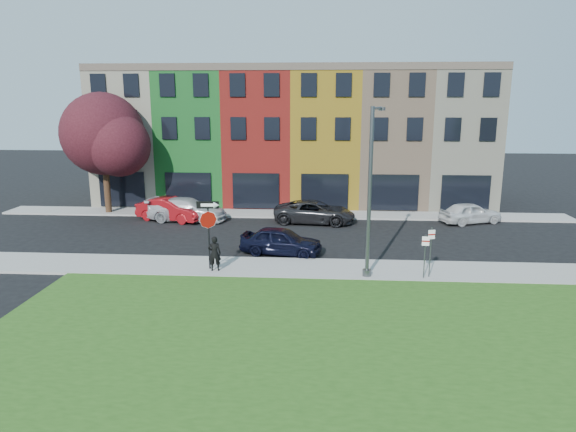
# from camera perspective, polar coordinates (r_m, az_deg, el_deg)

# --- Properties ---
(ground) EXTENTS (120.00, 120.00, 0.00)m
(ground) POSITION_cam_1_polar(r_m,az_deg,el_deg) (22.02, 4.12, -8.56)
(ground) COLOR black
(ground) RESTS_ON ground
(sidewalk_near) EXTENTS (40.00, 3.00, 0.12)m
(sidewalk_near) POSITION_cam_1_polar(r_m,az_deg,el_deg) (24.91, 8.73, -5.95)
(sidewalk_near) COLOR gray
(sidewalk_near) RESTS_ON ground
(sidewalk_far) EXTENTS (40.00, 2.40, 0.12)m
(sidewalk_far) POSITION_cam_1_polar(r_m,az_deg,el_deg) (36.49, -0.67, 0.24)
(sidewalk_far) COLOR gray
(sidewalk_far) RESTS_ON ground
(rowhouse_block) EXTENTS (30.00, 10.12, 10.00)m
(rowhouse_block) POSITION_cam_1_polar(r_m,az_deg,el_deg) (41.86, 0.68, 8.68)
(rowhouse_block) COLOR beige
(rowhouse_block) RESTS_ON ground
(stop_sign) EXTENTS (1.05, 0.12, 3.28)m
(stop_sign) POSITION_cam_1_polar(r_m,az_deg,el_deg) (24.29, -8.85, -0.57)
(stop_sign) COLOR black
(stop_sign) RESTS_ON sidewalk_near
(man) EXTENTS (0.71, 0.55, 1.67)m
(man) POSITION_cam_1_polar(r_m,az_deg,el_deg) (24.38, -8.16, -4.14)
(man) COLOR black
(man) RESTS_ON sidewalk_near
(sedan_near) EXTENTS (3.27, 4.92, 1.46)m
(sedan_near) POSITION_cam_1_polar(r_m,az_deg,el_deg) (27.06, -0.77, -2.78)
(sedan_near) COLOR black
(sedan_near) RESTS_ON ground
(parked_car_red) EXTENTS (4.49, 5.72, 1.56)m
(parked_car_red) POSITION_cam_1_polar(r_m,az_deg,el_deg) (35.49, -12.89, 0.74)
(parked_car_red) COLOR maroon
(parked_car_red) RESTS_ON ground
(parked_car_silver) EXTENTS (2.76, 5.56, 1.54)m
(parked_car_silver) POSITION_cam_1_polar(r_m,az_deg,el_deg) (35.20, -11.12, 0.71)
(parked_car_silver) COLOR #B6B7BB
(parked_car_silver) RESTS_ON ground
(parked_car_dark) EXTENTS (3.58, 5.85, 1.48)m
(parked_car_dark) POSITION_cam_1_polar(r_m,az_deg,el_deg) (34.00, 2.98, 0.46)
(parked_car_dark) COLOR black
(parked_car_dark) RESTS_ON ground
(parked_car_white) EXTENTS (4.34, 5.19, 1.40)m
(parked_car_white) POSITION_cam_1_polar(r_m,az_deg,el_deg) (35.95, 19.60, 0.33)
(parked_car_white) COLOR silver
(parked_car_white) RESTS_ON ground
(street_lamp) EXTENTS (1.01, 2.51, 7.62)m
(street_lamp) POSITION_cam_1_polar(r_m,az_deg,el_deg) (23.18, 9.16, 2.60)
(street_lamp) COLOR #4C4F51
(street_lamp) RESTS_ON sidewalk_near
(parking_sign_a) EXTENTS (0.32, 0.10, 2.02)m
(parking_sign_a) POSITION_cam_1_polar(r_m,az_deg,el_deg) (23.81, 14.98, -3.77)
(parking_sign_a) COLOR #4C4F51
(parking_sign_a) RESTS_ON sidewalk_near
(parking_sign_b) EXTENTS (0.32, 0.12, 2.32)m
(parking_sign_b) POSITION_cam_1_polar(r_m,az_deg,el_deg) (23.99, 15.58, -3.27)
(parking_sign_b) COLOR #4C4F51
(parking_sign_b) RESTS_ON sidewalk_near
(tree_purple) EXTENTS (6.84, 5.99, 8.42)m
(tree_purple) POSITION_cam_1_polar(r_m,az_deg,el_deg) (38.36, -19.69, 8.39)
(tree_purple) COLOR black
(tree_purple) RESTS_ON sidewalk_far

